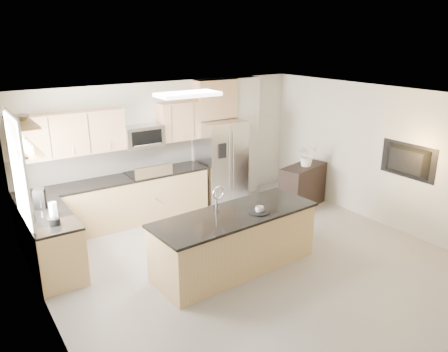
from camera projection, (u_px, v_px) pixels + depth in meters
floor at (266, 272)px, 6.69m from camera, size 6.50×6.50×0.00m
ceiling at (271, 102)px, 5.88m from camera, size 6.00×6.50×0.02m
wall_back at (167, 146)px, 8.86m from camera, size 6.00×0.02×2.60m
wall_left at (52, 245)px, 4.71m from camera, size 0.02×6.50×2.60m
wall_right at (398, 161)px, 7.86m from camera, size 0.02×6.50×2.60m
back_counter at (118, 201)px, 8.22m from camera, size 3.55×0.66×1.44m
left_counter at (52, 243)px, 6.61m from camera, size 0.66×1.50×0.92m
range at (149, 195)px, 8.54m from camera, size 0.76×0.64×1.14m
upper_cabinets at (105, 130)px, 7.89m from camera, size 3.50×0.33×0.75m
microwave at (143, 136)px, 8.28m from camera, size 0.76×0.40×0.40m
refrigerator at (221, 162)px, 9.25m from camera, size 0.92×0.78×1.78m
partition_column at (244, 137)px, 9.70m from camera, size 0.60×0.30×2.60m
window at (19, 171)px, 6.08m from camera, size 0.04×1.15×1.65m
shelf_lower at (24, 148)px, 6.14m from camera, size 0.30×1.20×0.04m
shelf_upper at (20, 122)px, 6.02m from camera, size 0.30×1.20×0.04m
ceiling_fixture at (188, 94)px, 6.95m from camera, size 1.00×0.50×0.06m
island at (235, 240)px, 6.70m from camera, size 2.68×1.11×1.33m
credenza at (303, 186)px, 9.13m from camera, size 1.19×0.73×0.89m
cup at (259, 209)px, 6.57m from camera, size 0.16×0.16×0.10m
platter at (259, 212)px, 6.59m from camera, size 0.37×0.37×0.02m
blender at (54, 215)px, 6.08m from camera, size 0.15×0.15×0.34m
kettle at (52, 210)px, 6.39m from camera, size 0.19×0.19×0.23m
coffee_maker at (40, 199)px, 6.70m from camera, size 0.22×0.24×0.30m
bowl at (19, 117)px, 6.05m from camera, size 0.41×0.41×0.08m
flower_vase at (307, 149)px, 8.87m from camera, size 0.69×0.61×0.70m
television at (405, 161)px, 7.64m from camera, size 0.14×1.08×0.62m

